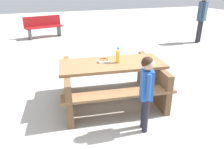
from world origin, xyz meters
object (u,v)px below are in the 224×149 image
soda_bottle (118,56)px  park_bench_mid (44,26)px  hotdog_tray (104,61)px  picnic_table (112,79)px  bystander_adult (202,11)px  child_in_coat (147,85)px

soda_bottle → park_bench_mid: 5.99m
soda_bottle → hotdog_tray: 0.26m
soda_bottle → hotdog_tray: soda_bottle is taller
hotdog_tray → picnic_table: bearing=154.6°
soda_bottle → hotdog_tray: size_ratio=1.39×
park_bench_mid → bystander_adult: bystander_adult is taller
hotdog_tray → park_bench_mid: (0.64, -5.81, -0.33)m
soda_bottle → child_in_coat: size_ratio=0.24×
soda_bottle → hotdog_tray: bearing=-24.0°
picnic_table → hotdog_tray: (0.13, -0.06, 0.34)m
picnic_table → soda_bottle: (-0.10, 0.04, 0.43)m
hotdog_tray → park_bench_mid: bearing=-83.7°
picnic_table → park_bench_mid: (0.77, -5.87, 0.00)m
picnic_table → child_in_coat: size_ratio=1.74×
hotdog_tray → child_in_coat: (-0.27, 1.02, -0.05)m
child_in_coat → park_bench_mid: child_in_coat is taller
picnic_table → park_bench_mid: bearing=-82.5°
bystander_adult → picnic_table: bearing=32.5°
soda_bottle → bystander_adult: (-4.49, -2.96, 0.25)m
child_in_coat → park_bench_mid: 6.90m
park_bench_mid → picnic_table: bearing=97.5°
child_in_coat → bystander_adult: bystander_adult is taller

